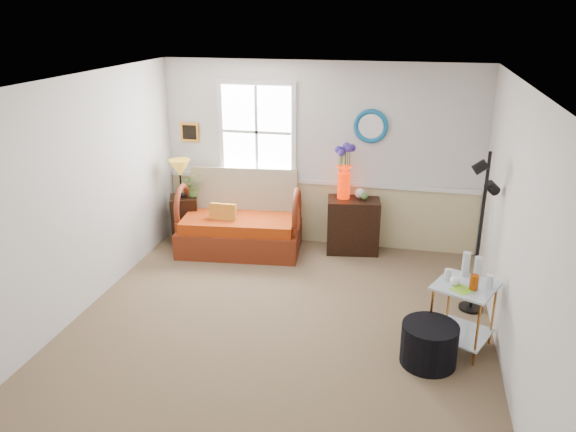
% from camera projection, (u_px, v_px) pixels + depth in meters
% --- Properties ---
extents(floor, '(4.50, 5.00, 0.01)m').
position_uv_depth(floor, '(278.00, 328.00, 6.05)').
color(floor, '#7D684D').
rests_on(floor, ground).
extents(ceiling, '(4.50, 5.00, 0.01)m').
position_uv_depth(ceiling, '(276.00, 83.00, 5.15)').
color(ceiling, white).
rests_on(ceiling, walls).
extents(walls, '(4.51, 5.01, 2.60)m').
position_uv_depth(walls, '(277.00, 215.00, 5.60)').
color(walls, silver).
rests_on(walls, floor).
extents(wainscot, '(4.46, 0.02, 0.90)m').
position_uv_depth(wainscot, '(318.00, 213.00, 8.17)').
color(wainscot, '#C4B580').
rests_on(wainscot, walls).
extents(chair_rail, '(4.46, 0.04, 0.06)m').
position_uv_depth(chair_rail, '(319.00, 182.00, 8.00)').
color(chair_rail, silver).
rests_on(chair_rail, walls).
extents(window, '(1.14, 0.06, 1.44)m').
position_uv_depth(window, '(257.00, 132.00, 7.95)').
color(window, white).
rests_on(window, walls).
extents(picture, '(0.28, 0.03, 0.28)m').
position_uv_depth(picture, '(190.00, 132.00, 8.18)').
color(picture, orange).
rests_on(picture, walls).
extents(mirror, '(0.47, 0.07, 0.47)m').
position_uv_depth(mirror, '(371.00, 126.00, 7.57)').
color(mirror, '#1272B1').
rests_on(mirror, walls).
extents(loveseat, '(1.77, 1.12, 1.10)m').
position_uv_depth(loveseat, '(240.00, 214.00, 7.84)').
color(loveseat, maroon).
rests_on(loveseat, floor).
extents(throw_pillow, '(0.37, 0.10, 0.37)m').
position_uv_depth(throw_pillow, '(223.00, 217.00, 7.74)').
color(throw_pillow, '#CA6914').
rests_on(throw_pillow, loveseat).
extents(lamp_stand, '(0.50, 0.50, 0.68)m').
position_uv_depth(lamp_stand, '(185.00, 219.00, 8.24)').
color(lamp_stand, black).
rests_on(lamp_stand, floor).
extents(table_lamp, '(0.43, 0.43, 0.56)m').
position_uv_depth(table_lamp, '(180.00, 179.00, 8.01)').
color(table_lamp, '#BD8A26').
rests_on(table_lamp, lamp_stand).
extents(potted_plant, '(0.40, 0.43, 0.28)m').
position_uv_depth(potted_plant, '(193.00, 187.00, 8.11)').
color(potted_plant, '#4B7736').
rests_on(potted_plant, lamp_stand).
extents(cabinet, '(0.78, 0.56, 0.77)m').
position_uv_depth(cabinet, '(353.00, 225.00, 7.88)').
color(cabinet, black).
rests_on(cabinet, floor).
extents(flower_vase, '(0.23, 0.23, 0.76)m').
position_uv_depth(flower_vase, '(344.00, 172.00, 7.67)').
color(flower_vase, red).
rests_on(flower_vase, cabinet).
extents(side_table, '(0.73, 0.73, 0.70)m').
position_uv_depth(side_table, '(462.00, 316.00, 5.61)').
color(side_table, '#B26F2C').
rests_on(side_table, floor).
extents(tabletop_items, '(0.62, 0.62, 0.26)m').
position_uv_depth(tabletop_items, '(469.00, 272.00, 5.47)').
color(tabletop_items, silver).
rests_on(tabletop_items, side_table).
extents(floor_lamp, '(0.31, 0.31, 1.85)m').
position_uv_depth(floor_lamp, '(480.00, 234.00, 6.12)').
color(floor_lamp, black).
rests_on(floor_lamp, floor).
extents(ottoman, '(0.61, 0.61, 0.42)m').
position_uv_depth(ottoman, '(429.00, 344.00, 5.39)').
color(ottoman, black).
rests_on(ottoman, floor).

